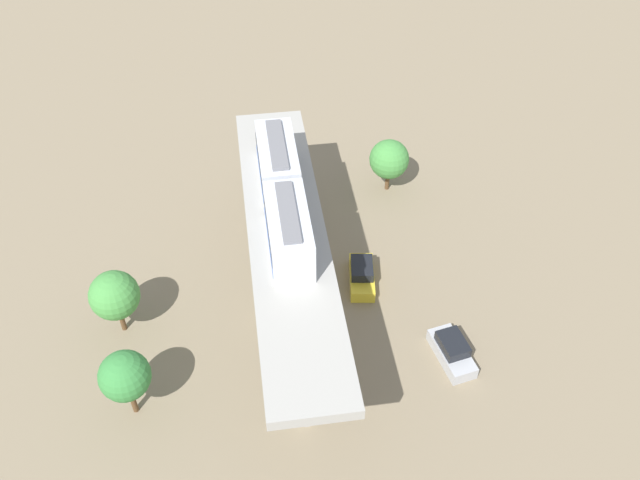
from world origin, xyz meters
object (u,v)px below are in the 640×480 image
at_px(tree_mid_lot, 389,159).
at_px(train, 283,195).
at_px(parked_car_yellow, 362,275).
at_px(tree_near_viaduct, 125,376).
at_px(parked_car_silver, 452,351).
at_px(tree_far_corner, 114,296).

bearing_deg(tree_mid_lot, train, -134.04).
distance_m(parked_car_yellow, tree_near_viaduct, 19.05).
xyz_separation_m(parked_car_silver, tree_near_viaduct, (-21.32, -1.15, 3.07)).
height_order(train, parked_car_yellow, train).
bearing_deg(train, tree_mid_lot, 45.96).
bearing_deg(parked_car_silver, train, 130.96).
xyz_separation_m(train, tree_near_viaduct, (-10.87, -9.30, -5.34)).
height_order(train, tree_far_corner, train).
height_order(tree_near_viaduct, tree_mid_lot, tree_near_viaduct).
bearing_deg(tree_far_corner, tree_mid_lot, 29.93).
bearing_deg(train, parked_car_silver, -37.95).
height_order(parked_car_yellow, tree_far_corner, tree_far_corner).
relative_size(tree_mid_lot, tree_far_corner, 0.92).
xyz_separation_m(tree_mid_lot, tree_far_corner, (-21.86, -12.58, 0.39)).
height_order(parked_car_yellow, tree_mid_lot, tree_mid_lot).
height_order(parked_car_yellow, parked_car_silver, same).
distance_m(parked_car_yellow, tree_mid_lot, 11.60).
xyz_separation_m(parked_car_yellow, tree_far_corner, (-17.65, -2.06, 2.85)).
bearing_deg(tree_near_viaduct, parked_car_yellow, 28.52).
bearing_deg(train, tree_near_viaduct, -139.44).
height_order(train, tree_mid_lot, train).
distance_m(tree_near_viaduct, tree_mid_lot, 28.47).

